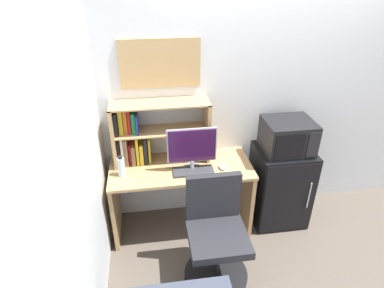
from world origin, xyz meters
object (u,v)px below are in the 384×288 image
Objects in this scene: water_bottle at (121,167)px; desk_chair at (216,237)px; microwave at (288,136)px; mini_fridge at (280,185)px; keyboard at (193,171)px; computer_mouse at (222,167)px; hutch_bookshelf at (144,133)px; wall_corkboard at (160,63)px; monitor at (192,148)px.

desk_chair is (0.75, -0.54, -0.42)m from water_bottle.
mini_fridge is at bearing -89.97° from microwave.
keyboard is 0.27m from computer_mouse.
microwave reaches higher than desk_chair.
wall_corkboard is at bearing 30.86° from hutch_bookshelf.
wall_corkboard is (0.18, 0.11, 0.61)m from hutch_bookshelf.
monitor is 1.06m from mini_fridge.
hutch_bookshelf is 1.99× the size of microwave.
keyboard is 0.83× the size of microwave.
monitor is at bearing -176.55° from microwave.
mini_fridge is at bearing 3.26° from monitor.
microwave is (0.91, 0.10, 0.24)m from keyboard.
keyboard is 0.45× the size of mini_fridge.
hutch_bookshelf reaches higher than mini_fridge.
computer_mouse is at bearing -173.10° from mini_fridge.
microwave is 0.49× the size of desk_chair.
hutch_bookshelf is at bearing 151.86° from monitor.
water_bottle is (-0.91, 0.02, 0.08)m from computer_mouse.
computer_mouse is 0.23× the size of microwave.
hutch_bookshelf is at bearing 160.43° from computer_mouse.
hutch_bookshelf is 1.12m from desk_chair.
water_bottle is (-0.63, -0.00, -0.14)m from monitor.
keyboard is (0.00, -0.05, -0.22)m from monitor.
wall_corkboard is (-0.51, 0.35, 0.89)m from computer_mouse.
monitor reaches higher than water_bottle.
computer_mouse is 1.08m from wall_corkboard.
wall_corkboard reaches higher than keyboard.
monitor is 0.79m from wall_corkboard.
computer_mouse is at bearing -5.08° from monitor.
mini_fridge is at bearing 1.97° from water_bottle.
monitor is 0.65m from water_bottle.
mini_fridge is (0.63, 0.08, -0.33)m from computer_mouse.
monitor is 4.31× the size of computer_mouse.
water_bottle is at bearing -140.49° from wall_corkboard.
computer_mouse is at bearing -34.81° from wall_corkboard.
wall_corkboard is at bearing 125.07° from monitor.
wall_corkboard reaches higher than monitor.
microwave is at bearing 6.52° from keyboard.
computer_mouse is at bearing -1.48° from water_bottle.
hutch_bookshelf is 0.97× the size of desk_chair.
monitor is 0.49× the size of desk_chair.
keyboard is at bearing -174.98° from computer_mouse.
mini_fridge is (0.91, 0.05, -0.54)m from monitor.
keyboard is (0.42, -0.27, -0.28)m from hutch_bookshelf.
desk_chair is at bearing -143.03° from mini_fridge.
computer_mouse is at bearing 73.15° from desk_chair.
water_bottle is 1.55m from microwave.
wall_corkboard is at bearing 121.94° from keyboard.
wall_corkboard is (-0.23, 0.33, 0.67)m from monitor.
water_bottle reaches higher than computer_mouse.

